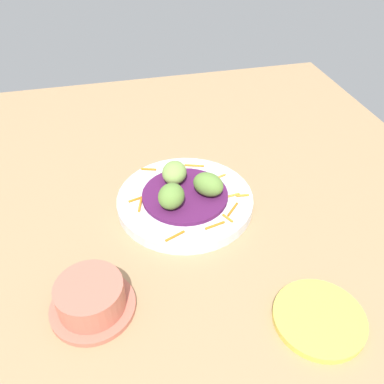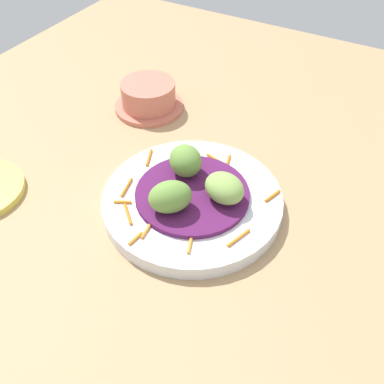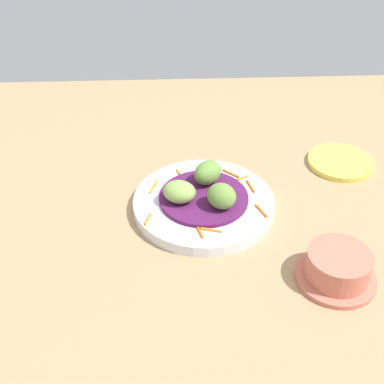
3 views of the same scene
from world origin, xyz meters
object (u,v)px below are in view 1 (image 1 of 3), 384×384
at_px(guac_scoop_left, 171,196).
at_px(terracotta_bowl, 91,298).
at_px(main_plate, 185,200).
at_px(guac_scoop_center, 208,184).
at_px(guac_scoop_right, 174,173).
at_px(side_plate_small, 319,318).

relative_size(guac_scoop_left, terracotta_bowl, 0.41).
bearing_deg(main_plate, guac_scoop_left, -45.63).
xyz_separation_m(guac_scoop_center, guac_scoop_right, (-0.05, -0.05, -0.00)).
distance_m(main_plate, guac_scoop_right, 0.05).
distance_m(guac_scoop_left, side_plate_small, 0.29).
xyz_separation_m(main_plate, side_plate_small, (0.27, 0.12, -0.00)).
height_order(main_plate, guac_scoop_right, guac_scoop_right).
height_order(main_plate, terracotta_bowl, terracotta_bowl).
xyz_separation_m(guac_scoop_right, terracotta_bowl, (0.22, -0.16, -0.02)).
distance_m(main_plate, guac_scoop_center, 0.05).
bearing_deg(guac_scoop_right, terracotta_bowl, -35.88).
relative_size(guac_scoop_left, guac_scoop_right, 0.89).
height_order(guac_scoop_center, side_plate_small, guac_scoop_center).
bearing_deg(main_plate, guac_scoop_right, -165.63).
height_order(main_plate, side_plate_small, main_plate).
height_order(guac_scoop_right, terracotta_bowl, guac_scoop_right).
distance_m(guac_scoop_center, side_plate_small, 0.27).
relative_size(main_plate, side_plate_small, 1.94).
bearing_deg(guac_scoop_center, side_plate_small, 17.62).
bearing_deg(guac_scoop_center, terracotta_bowl, -50.69).
relative_size(guac_scoop_center, side_plate_small, 0.44).
xyz_separation_m(guac_scoop_left, side_plate_small, (0.24, 0.15, -0.04)).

